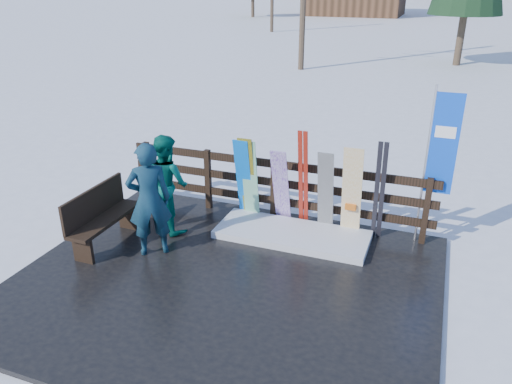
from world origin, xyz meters
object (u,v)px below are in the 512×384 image
at_px(bench, 101,215).
at_px(person_back, 166,183).
at_px(snowboard_1, 250,181).
at_px(snowboard_2, 248,179).
at_px(snowboard_4, 325,193).
at_px(rental_flag, 439,150).
at_px(person_front, 149,200).
at_px(snowboard_3, 281,187).
at_px(snowboard_5, 352,193).
at_px(snowboard_0, 244,180).

xyz_separation_m(bench, person_back, (0.74, 0.86, 0.33)).
height_order(snowboard_1, snowboard_2, snowboard_2).
relative_size(bench, snowboard_4, 0.99).
bearing_deg(person_back, rental_flag, -142.07).
xyz_separation_m(snowboard_4, person_front, (-2.38, -1.62, 0.17)).
distance_m(snowboard_1, snowboard_3, 0.57).
xyz_separation_m(snowboard_5, person_front, (-2.82, -1.62, 0.11)).
height_order(bench, snowboard_3, snowboard_3).
bearing_deg(snowboard_0, snowboard_5, 0.00).
distance_m(snowboard_5, rental_flag, 1.50).
bearing_deg(snowboard_2, rental_flag, 5.03).
height_order(snowboard_1, snowboard_4, snowboard_1).
relative_size(snowboard_0, rental_flag, 0.60).
distance_m(snowboard_1, snowboard_5, 1.79).
height_order(snowboard_3, person_back, person_back).
distance_m(snowboard_1, person_back, 1.45).
distance_m(bench, snowboard_5, 4.10).
relative_size(snowboard_2, person_front, 0.87).
height_order(bench, snowboard_4, snowboard_4).
distance_m(snowboard_2, person_front, 1.90).
height_order(snowboard_4, person_front, person_front).
bearing_deg(snowboard_1, rental_flag, 5.10).
distance_m(bench, snowboard_1, 2.57).
xyz_separation_m(bench, snowboard_4, (3.30, 1.66, 0.23)).
xyz_separation_m(snowboard_1, snowboard_4, (1.35, -0.00, -0.02)).
height_order(snowboard_3, snowboard_4, snowboard_4).
distance_m(rental_flag, person_front, 4.53).
bearing_deg(person_front, snowboard_2, -157.40).
bearing_deg(snowboard_5, bench, -156.01).
bearing_deg(snowboard_4, person_back, -162.63).
bearing_deg(snowboard_3, bench, -146.56).
height_order(snowboard_2, snowboard_5, snowboard_5).
bearing_deg(snowboard_0, snowboard_4, 0.00).
xyz_separation_m(bench, snowboard_1, (1.95, 1.66, 0.25)).
bearing_deg(rental_flag, bench, -158.77).
relative_size(person_front, person_back, 1.08).
relative_size(bench, snowboard_3, 1.00).
xyz_separation_m(snowboard_0, rental_flag, (3.14, 0.27, 0.84)).
relative_size(bench, snowboard_0, 0.96).
bearing_deg(snowboard_5, snowboard_0, 180.00).
bearing_deg(bench, person_front, 2.71).
height_order(snowboard_2, person_back, person_back).
height_order(snowboard_3, snowboard_5, snowboard_5).
distance_m(snowboard_5, person_front, 3.25).
relative_size(snowboard_1, person_front, 0.84).
distance_m(snowboard_3, person_back, 1.95).
bearing_deg(snowboard_3, snowboard_0, 180.00).
bearing_deg(snowboard_5, snowboard_1, 180.00).
bearing_deg(snowboard_3, rental_flag, 6.28).
bearing_deg(snowboard_5, snowboard_4, 180.00).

